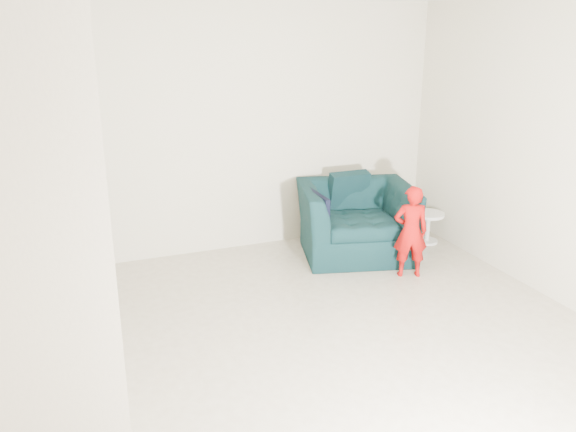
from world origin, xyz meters
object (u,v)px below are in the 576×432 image
object	(u,v)px
side_table	(428,222)
staircase	(25,268)
toddler	(411,232)
armchair	(356,220)

from	to	relation	value
side_table	staircase	xyz separation A→B (m)	(-4.25, -1.51, 0.70)
staircase	toddler	bearing A→B (deg)	12.34
side_table	staircase	world-z (taller)	staircase
armchair	toddler	size ratio (longest dim) A/B	1.27
armchair	side_table	distance (m)	0.96
armchair	staircase	xyz separation A→B (m)	(-3.30, -1.51, 0.55)
armchair	toddler	bearing A→B (deg)	-57.87
side_table	staircase	distance (m)	4.56
side_table	armchair	bearing A→B (deg)	-179.66
armchair	staircase	world-z (taller)	staircase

